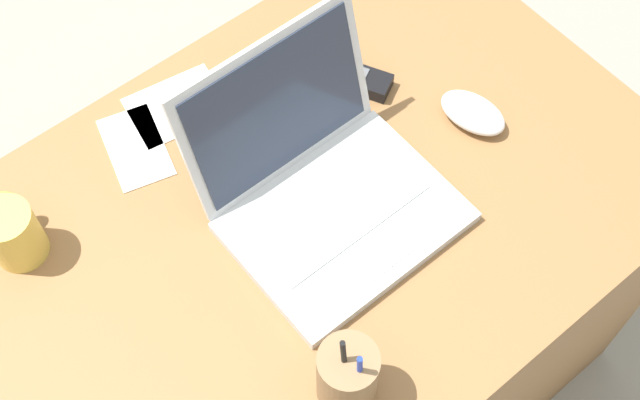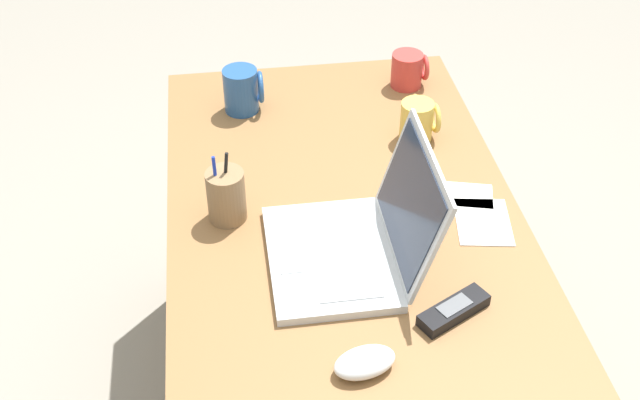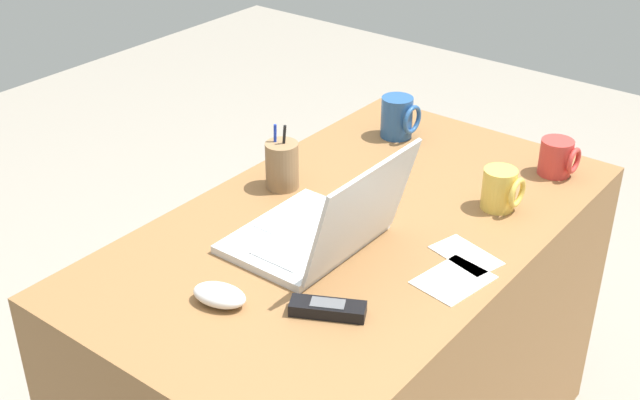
# 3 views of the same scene
# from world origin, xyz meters

# --- Properties ---
(desk) EXTENTS (1.26, 0.73, 0.74)m
(desk) POSITION_xyz_m (0.00, 0.00, 0.37)
(desk) COLOR olive
(desk) RESTS_ON ground
(laptop) EXTENTS (0.31, 0.30, 0.24)m
(laptop) POSITION_xyz_m (0.12, -0.00, 0.79)
(laptop) COLOR silver
(laptop) RESTS_ON desk
(computer_mouse) EXTENTS (0.09, 0.12, 0.04)m
(computer_mouse) POSITION_xyz_m (0.39, -0.03, 0.76)
(computer_mouse) COLOR white
(computer_mouse) RESTS_ON desk
(coffee_mug_white) EXTENTS (0.08, 0.10, 0.11)m
(coffee_mug_white) POSITION_xyz_m (-0.44, -0.18, 0.79)
(coffee_mug_white) COLOR #26518C
(coffee_mug_white) RESTS_ON desk
(coffee_mug_tall) EXTENTS (0.08, 0.09, 0.10)m
(coffee_mug_tall) POSITION_xyz_m (-0.26, 0.21, 0.79)
(coffee_mug_tall) COLOR #E0BC4C
(coffee_mug_tall) RESTS_ON desk
(coffee_mug_spare) EXTENTS (0.08, 0.09, 0.09)m
(coffee_mug_spare) POSITION_xyz_m (-0.49, 0.24, 0.78)
(coffee_mug_spare) COLOR #C63833
(coffee_mug_spare) RESTS_ON desk
(cordless_phone) EXTENTS (0.10, 0.15, 0.03)m
(cordless_phone) POSITION_xyz_m (0.29, 0.15, 0.75)
(cordless_phone) COLOR black
(cordless_phone) RESTS_ON desk
(pen_holder) EXTENTS (0.08, 0.08, 0.16)m
(pen_holder) POSITION_xyz_m (-0.03, -0.24, 0.80)
(pen_holder) COLOR olive
(pen_holder) RESTS_ON desk
(paper_note_near_laptop) EXTENTS (0.12, 0.16, 0.00)m
(paper_note_near_laptop) POSITION_xyz_m (-0.04, 0.25, 0.74)
(paper_note_near_laptop) COLOR white
(paper_note_near_laptop) RESTS_ON desk
(paper_note_left) EXTENTS (0.16, 0.13, 0.00)m
(paper_note_left) POSITION_xyz_m (0.05, 0.28, 0.74)
(paper_note_left) COLOR white
(paper_note_left) RESTS_ON desk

